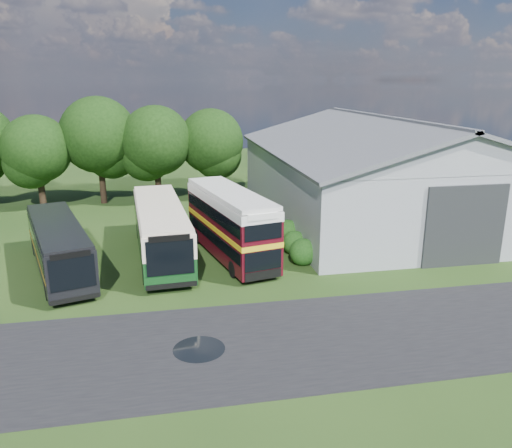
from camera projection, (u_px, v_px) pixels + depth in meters
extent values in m
plane|color=#1A3310|center=(225.00, 315.00, 24.05)|extent=(120.00, 120.00, 0.00)
cube|color=black|center=(302.00, 339.00, 21.76)|extent=(60.00, 8.00, 0.02)
cylinder|color=black|center=(199.00, 350.00, 20.94)|extent=(2.20, 2.20, 0.01)
cube|color=gray|center=(380.00, 183.00, 41.09)|extent=(18.00, 24.00, 5.50)
cube|color=#2D3033|center=(465.00, 226.00, 29.77)|extent=(5.20, 0.18, 5.00)
cylinder|color=black|center=(42.00, 192.00, 43.44)|extent=(0.56, 0.56, 3.06)
sphere|color=black|center=(37.00, 149.00, 42.40)|extent=(5.78, 5.78, 5.78)
cylinder|color=black|center=(103.00, 184.00, 45.50)|extent=(0.56, 0.56, 3.60)
sphere|color=black|center=(98.00, 135.00, 44.28)|extent=(6.80, 6.80, 6.80)
cylinder|color=black|center=(158.00, 185.00, 45.50)|extent=(0.56, 0.56, 3.31)
sphere|color=black|center=(156.00, 141.00, 44.38)|extent=(6.26, 6.26, 6.26)
cylinder|color=black|center=(212.00, 182.00, 47.18)|extent=(0.56, 0.56, 3.17)
sphere|color=black|center=(211.00, 141.00, 46.11)|extent=(5.98, 5.98, 5.98)
sphere|color=#194714|center=(303.00, 264.00, 30.72)|extent=(1.70, 1.70, 1.70)
sphere|color=#194714|center=(294.00, 253.00, 32.61)|extent=(1.60, 1.60, 1.60)
sphere|color=#194714|center=(287.00, 244.00, 34.50)|extent=(1.80, 1.80, 1.80)
cube|color=#0F3815|center=(161.00, 228.00, 31.53)|extent=(3.76, 12.56, 3.08)
cube|color=#410911|center=(230.00, 222.00, 31.39)|extent=(4.73, 10.34, 4.01)
cube|color=black|center=(59.00, 245.00, 29.02)|extent=(5.56, 11.16, 2.71)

